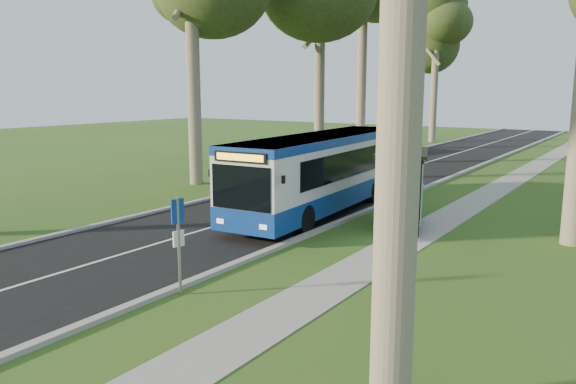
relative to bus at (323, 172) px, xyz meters
name	(u,v)px	position (x,y,z in m)	size (l,w,h in m)	color
ground	(271,251)	(1.61, -5.86, -1.60)	(120.00, 120.00, 0.00)	#2D581B
road	(332,191)	(-1.89, 4.14, -1.59)	(7.00, 100.00, 0.02)	black
kerb_east	(400,198)	(1.61, 4.14, -1.54)	(0.25, 100.00, 0.12)	#9E9B93
kerb_west	(273,183)	(-5.39, 4.14, -1.54)	(0.25, 100.00, 0.12)	#9E9B93
centre_line	(332,191)	(-1.89, 4.14, -1.58)	(0.12, 100.00, 0.01)	white
footpath	(467,206)	(4.61, 4.14, -1.59)	(1.50, 100.00, 0.02)	gray
bus	(323,172)	(0.00, 0.00, 0.00)	(3.24, 11.79, 3.09)	silver
bus_stop_sign	(178,234)	(1.91, -10.05, -0.10)	(0.13, 0.33, 2.38)	gray
bus_shelter	(401,175)	(3.79, -1.18, 0.33)	(2.67, 3.57, 2.73)	black
litter_bin	(407,200)	(2.97, 1.60, -1.09)	(0.57, 0.57, 1.00)	black
car_white	(359,145)	(-7.34, 17.81, -0.74)	(2.03, 5.05, 1.72)	silver
car_silver	(386,143)	(-6.60, 20.96, -0.78)	(1.74, 4.98, 1.64)	#B5B7BE
tree_west_c	(320,0)	(-7.39, 12.14, 8.75)	(5.20, 5.20, 13.96)	#7A6B56
tree_west_e	(437,30)	(-6.89, 32.14, 8.56)	(5.20, 5.20, 13.70)	#7A6B56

